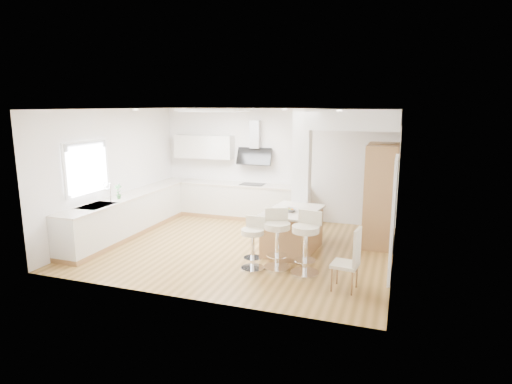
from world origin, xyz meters
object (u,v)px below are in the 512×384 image
at_px(bar_stool_a, 253,240).
at_px(bar_stool_c, 306,239).
at_px(peninsula, 292,230).
at_px(bar_stool_b, 277,236).
at_px(dining_chair, 351,258).

bearing_deg(bar_stool_a, bar_stool_c, 8.17).
height_order(peninsula, bar_stool_a, bar_stool_a).
distance_m(bar_stool_a, bar_stool_b, 0.44).
distance_m(peninsula, bar_stool_c, 1.17).
xyz_separation_m(bar_stool_c, dining_chair, (0.82, -0.47, -0.07)).
distance_m(peninsula, bar_stool_a, 1.22).
xyz_separation_m(bar_stool_b, dining_chair, (1.36, -0.56, -0.05)).
bearing_deg(bar_stool_b, bar_stool_a, -177.27).
relative_size(bar_stool_a, dining_chair, 0.92).
bearing_deg(peninsula, bar_stool_b, -86.12).
distance_m(bar_stool_b, dining_chair, 1.47).
distance_m(bar_stool_b, bar_stool_c, 0.55).
bearing_deg(dining_chair, peninsula, 137.98).
relative_size(bar_stool_a, bar_stool_c, 0.86).
xyz_separation_m(bar_stool_a, bar_stool_b, (0.39, 0.18, 0.07)).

